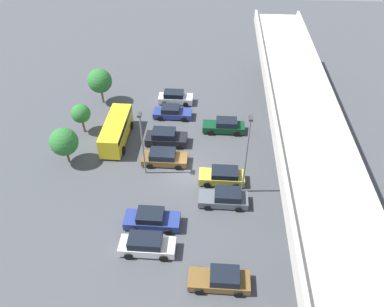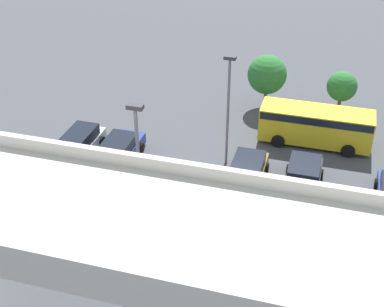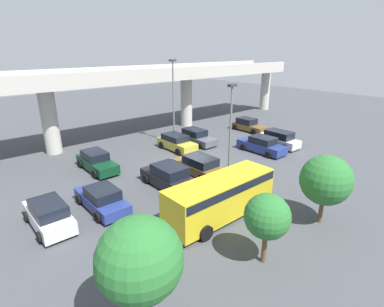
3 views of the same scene
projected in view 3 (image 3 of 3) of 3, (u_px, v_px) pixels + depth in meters
ground_plane at (193, 163)px, 26.63m from camera, size 108.11×108.11×0.00m
highway_overpass at (127, 82)px, 32.41m from camera, size 51.92×6.08×7.70m
parked_car_0 at (49, 215)px, 17.00m from camera, size 1.99×4.32×1.60m
parked_car_1 at (102, 199)px, 18.97m from camera, size 2.07×4.61×1.46m
parked_car_2 at (97, 162)px, 24.95m from camera, size 1.98×4.78×1.59m
parked_car_3 at (168, 176)px, 21.98m from camera, size 2.21×4.56×1.69m
parked_car_4 at (199, 165)px, 24.20m from camera, size 2.18×4.69×1.51m
parked_car_5 at (176, 142)px, 29.98m from camera, size 2.08×4.45×1.53m
parked_car_6 at (196, 137)px, 31.91m from camera, size 2.08×4.54×1.53m
parked_car_7 at (262, 145)px, 29.25m from camera, size 2.11×4.83×1.58m
parked_car_8 at (278, 139)px, 30.90m from camera, size 1.99×4.56×1.69m
parked_car_9 at (248, 125)px, 36.85m from camera, size 2.04×4.66×1.54m
shuttle_bus at (221, 195)px, 17.74m from camera, size 7.30×2.55×2.49m
lamp_post_near_aisle at (173, 96)px, 30.65m from camera, size 0.70×0.35×8.63m
lamp_post_mid_lot at (231, 123)px, 22.82m from camera, size 0.70×0.35×7.22m
tree_front_left at (140, 260)px, 9.95m from camera, size 2.99×2.99×4.58m
tree_front_right at (267, 217)px, 13.61m from camera, size 2.14×2.14×3.55m
tree_front_far_right at (326, 180)px, 16.79m from camera, size 2.87×2.87×4.14m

